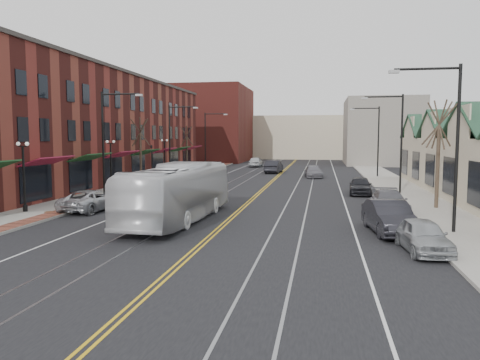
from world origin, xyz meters
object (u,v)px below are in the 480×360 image
at_px(parked_suv, 92,200).
at_px(parked_car_b, 389,217).
at_px(parked_car_d, 360,186).
at_px(parked_car_a, 423,236).
at_px(transit_bus, 178,193).
at_px(parked_car_c, 389,202).

distance_m(parked_suv, parked_car_b, 18.19).
bearing_deg(parked_car_d, parked_car_a, -83.88).
distance_m(transit_bus, parked_car_c, 12.99).
xyz_separation_m(parked_car_a, parked_car_b, (-0.85, 3.60, 0.12)).
bearing_deg(parked_suv, parked_car_d, -141.54).
xyz_separation_m(parked_car_c, parked_car_d, (-1.02, 9.30, 0.03)).
relative_size(parked_suv, parked_car_c, 1.01).
bearing_deg(parked_car_c, transit_bus, -159.12).
xyz_separation_m(parked_suv, parked_car_b, (17.75, -3.99, 0.12)).
xyz_separation_m(transit_bus, parked_suv, (-6.58, 2.54, -0.93)).
distance_m(parked_car_a, parked_car_c, 9.89).
bearing_deg(parked_suv, transit_bus, 163.94).
xyz_separation_m(parked_car_b, parked_car_d, (-0.16, 15.60, -0.07)).
bearing_deg(parked_car_a, parked_car_c, 84.29).
bearing_deg(parked_suv, parked_car_a, 162.84).
height_order(parked_car_b, parked_car_d, parked_car_b).
bearing_deg(parked_car_b, transit_bus, 165.15).
distance_m(transit_bus, parked_car_a, 13.07).
relative_size(parked_suv, parked_car_a, 1.22).
relative_size(parked_car_a, parked_car_b, 0.83).
relative_size(parked_car_a, parked_car_c, 0.83).
bearing_deg(transit_bus, parked_car_a, 160.29).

